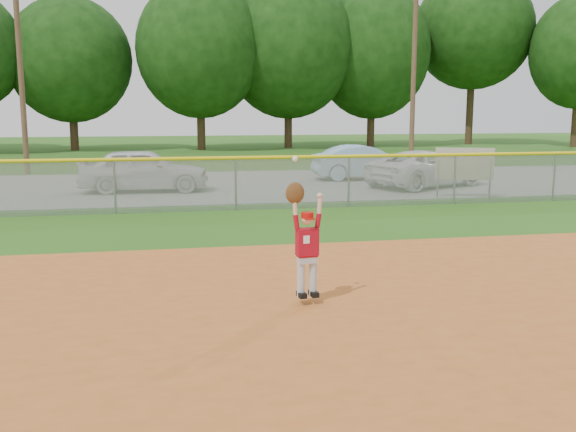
% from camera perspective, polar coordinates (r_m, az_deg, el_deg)
% --- Properties ---
extents(ground, '(120.00, 120.00, 0.00)m').
position_cam_1_polar(ground, '(8.78, 2.51, -9.69)').
color(ground, '#255413').
rests_on(ground, ground).
extents(parking_strip, '(44.00, 10.00, 0.03)m').
position_cam_1_polar(parking_strip, '(24.31, -6.17, 2.74)').
color(parking_strip, slate).
rests_on(parking_strip, ground).
extents(car_white_a, '(4.46, 1.95, 1.50)m').
position_cam_1_polar(car_white_a, '(22.74, -12.67, 4.03)').
color(car_white_a, silver).
rests_on(car_white_a, parking_strip).
extents(car_blue, '(4.21, 1.53, 1.38)m').
position_cam_1_polar(car_blue, '(26.17, 6.82, 4.77)').
color(car_blue, '#87B2C9').
rests_on(car_blue, parking_strip).
extents(car_white_b, '(5.25, 4.07, 1.32)m').
position_cam_1_polar(car_white_b, '(24.18, 12.19, 4.16)').
color(car_white_b, white).
rests_on(car_white_b, parking_strip).
extents(sponsor_sign, '(1.77, 0.62, 1.64)m').
position_cam_1_polar(sponsor_sign, '(21.36, 15.42, 4.38)').
color(sponsor_sign, gray).
rests_on(sponsor_sign, ground).
extents(outfield_fence, '(40.06, 0.10, 1.55)m').
position_cam_1_polar(outfield_fence, '(18.28, -4.68, 3.24)').
color(outfield_fence, gray).
rests_on(outfield_fence, ground).
extents(power_lines, '(19.40, 0.24, 9.00)m').
position_cam_1_polar(power_lines, '(30.26, -5.34, 12.94)').
color(power_lines, '#4C3823').
rests_on(power_lines, ground).
extents(tree_line, '(62.37, 13.00, 14.43)m').
position_cam_1_polar(tree_line, '(46.29, -7.41, 15.28)').
color(tree_line, '#422D1C').
rests_on(tree_line, ground).
extents(ballplayer, '(0.57, 0.26, 2.08)m').
position_cam_1_polar(ballplayer, '(9.35, 1.55, -2.18)').
color(ballplayer, silver).
rests_on(ballplayer, ground).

